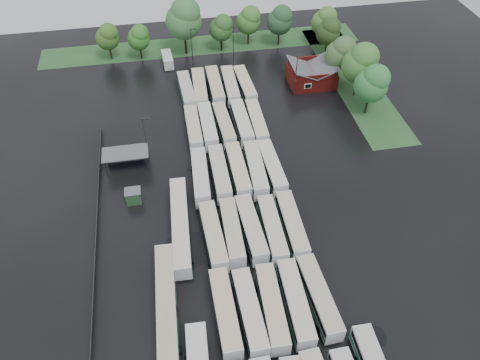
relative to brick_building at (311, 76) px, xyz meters
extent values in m
plane|color=black|center=(-24.00, -42.77, -1.87)|extent=(160.00, 160.00, 0.00)
cube|color=maroon|center=(0.00, 0.03, -0.17)|extent=(10.00, 8.00, 3.40)
cube|color=#4C4F51|center=(-2.50, 0.03, 2.43)|extent=(5.07, 8.60, 2.19)
cube|color=#4C4F51|center=(2.50, 0.03, 2.43)|extent=(5.07, 8.60, 2.19)
cube|color=maroon|center=(0.00, -3.97, 2.03)|extent=(9.00, 0.20, 1.20)
cube|color=silver|center=(-2.00, -4.02, 0.13)|extent=(1.60, 0.12, 1.20)
cylinder|color=#2D2D30|center=(-44.80, -22.77, -0.17)|extent=(0.16, 0.16, 3.40)
cylinder|color=#2D2D30|center=(-37.60, -22.77, -0.17)|extent=(0.16, 0.16, 3.40)
cylinder|color=#2D2D30|center=(-44.80, -19.57, -0.17)|extent=(0.16, 0.16, 3.40)
cylinder|color=#2D2D30|center=(-37.60, -19.57, -0.17)|extent=(0.16, 0.16, 3.40)
cube|color=#4C4F51|center=(-41.20, -21.17, 1.63)|extent=(8.20, 4.20, 0.15)
cube|color=navy|center=(-41.20, -19.27, -0.27)|extent=(7.60, 0.08, 2.60)
cube|color=#224323|center=(-40.20, -30.17, -0.62)|extent=(2.50, 2.00, 2.50)
cube|color=#4C4F51|center=(-40.20, -30.17, 0.69)|extent=(2.70, 2.20, 0.12)
cube|color=#254E23|center=(-22.00, 22.03, -1.86)|extent=(80.00, 10.00, 0.01)
cube|color=#254E23|center=(10.00, 0.03, -1.86)|extent=(10.00, 50.00, 0.01)
cube|color=#2D2D30|center=(-46.20, -34.77, -1.27)|extent=(0.10, 50.00, 1.20)
cube|color=silver|center=(-28.46, -54.90, 0.04)|extent=(2.75, 12.58, 2.88)
cube|color=black|center=(-28.46, -54.90, 0.62)|extent=(2.81, 12.08, 0.92)
cube|color=#397352|center=(-28.46, -54.90, -0.59)|extent=(2.80, 12.33, 0.63)
cube|color=tan|center=(-28.46, -54.90, 1.53)|extent=(2.64, 12.20, 0.13)
cylinder|color=black|center=(-28.46, -58.92, -1.40)|extent=(2.67, 1.00, 1.00)
cylinder|color=black|center=(-28.46, -50.88, -1.40)|extent=(2.67, 1.00, 1.00)
cube|color=silver|center=(-25.21, -55.39, 0.01)|extent=(2.91, 12.40, 2.83)
cube|color=black|center=(-25.21, -55.39, 0.57)|extent=(2.96, 11.91, 0.90)
cube|color=#386F50|center=(-25.21, -55.39, -0.61)|extent=(2.95, 12.15, 0.62)
cube|color=beige|center=(-25.21, -55.39, 1.47)|extent=(2.80, 12.03, 0.12)
cylinder|color=black|center=(-25.21, -59.34, -1.40)|extent=(2.62, 0.99, 0.99)
cylinder|color=black|center=(-25.21, -51.45, -1.40)|extent=(2.62, 0.99, 0.99)
cube|color=silver|center=(-22.13, -55.29, 0.04)|extent=(3.12, 12.60, 2.87)
cube|color=black|center=(-22.13, -55.29, 0.61)|extent=(3.16, 12.10, 0.92)
cube|color=#377250|center=(-22.13, -55.29, -0.59)|extent=(3.16, 12.35, 0.63)
cube|color=#BFAB8A|center=(-22.13, -55.29, 1.52)|extent=(3.00, 12.22, 0.13)
cylinder|color=black|center=(-22.13, -59.29, -1.40)|extent=(2.66, 1.00, 1.00)
cylinder|color=black|center=(-22.13, -51.29, -1.40)|extent=(2.66, 1.00, 1.00)
cube|color=silver|center=(-18.80, -55.15, 0.05)|extent=(2.97, 12.69, 2.89)
cube|color=black|center=(-18.80, -55.15, 0.63)|extent=(3.02, 12.19, 0.93)
cube|color=#2B7952|center=(-18.80, -55.15, -0.58)|extent=(3.01, 12.44, 0.64)
cube|color=#C0B39E|center=(-18.80, -55.15, 1.55)|extent=(2.85, 12.31, 0.13)
cylinder|color=black|center=(-18.80, -59.19, -1.39)|extent=(2.68, 1.01, 1.01)
cylinder|color=black|center=(-18.80, -51.11, -1.39)|extent=(2.68, 1.01, 1.01)
cube|color=silver|center=(-15.42, -54.85, 0.04)|extent=(3.25, 12.64, 2.87)
cube|color=black|center=(-15.42, -54.85, 0.61)|extent=(3.28, 12.14, 0.92)
cube|color=#346C4C|center=(-15.42, -54.85, -0.59)|extent=(3.28, 12.39, 0.63)
cube|color=#AFA38C|center=(-15.42, -54.85, 1.52)|extent=(3.12, 12.25, 0.13)
cylinder|color=black|center=(-15.42, -58.86, -1.40)|extent=(2.66, 1.00, 1.00)
cylinder|color=black|center=(-15.42, -50.85, -1.40)|extent=(2.66, 1.00, 1.00)
cube|color=silver|center=(-28.20, -41.59, 0.02)|extent=(3.05, 12.50, 2.84)
cube|color=black|center=(-28.20, -41.59, 0.59)|extent=(3.10, 12.00, 0.91)
cube|color=#2E6C47|center=(-28.20, -41.59, -0.60)|extent=(3.10, 12.25, 0.63)
cube|color=tan|center=(-28.20, -41.59, 1.49)|extent=(2.94, 12.12, 0.12)
cylinder|color=black|center=(-28.20, -45.56, -1.40)|extent=(2.64, 0.99, 0.99)
cylinder|color=black|center=(-28.20, -37.62, -1.40)|extent=(2.64, 0.99, 0.99)
cube|color=silver|center=(-25.19, -41.27, -0.02)|extent=(2.80, 12.17, 2.78)
cube|color=black|center=(-25.19, -41.27, 0.53)|extent=(2.85, 11.68, 0.89)
cube|color=#29744E|center=(-25.19, -41.27, -0.63)|extent=(2.84, 11.93, 0.61)
cube|color=tan|center=(-25.19, -41.27, 1.41)|extent=(2.69, 11.80, 0.12)
cylinder|color=black|center=(-25.19, -45.14, -1.41)|extent=(2.57, 0.97, 0.97)
cylinder|color=black|center=(-25.19, -37.39, -1.41)|extent=(2.57, 0.97, 0.97)
cube|color=silver|center=(-22.16, -41.24, 0.03)|extent=(3.14, 12.56, 2.86)
cube|color=black|center=(-22.16, -41.24, 0.60)|extent=(3.18, 12.07, 0.91)
cube|color=#256A41|center=(-22.16, -41.24, -0.60)|extent=(3.18, 12.32, 0.63)
cube|color=#BBAD98|center=(-22.16, -41.24, 1.51)|extent=(3.02, 12.18, 0.12)
cylinder|color=black|center=(-22.16, -45.23, -1.40)|extent=(2.65, 1.00, 1.00)
cylinder|color=black|center=(-22.16, -37.25, -1.40)|extent=(2.65, 1.00, 1.00)
cube|color=silver|center=(-18.95, -41.91, 0.01)|extent=(2.83, 12.40, 2.83)
cube|color=black|center=(-18.95, -41.91, 0.58)|extent=(2.88, 11.91, 0.91)
cube|color=#29794F|center=(-18.95, -41.91, -0.61)|extent=(2.88, 12.16, 0.62)
cube|color=#B9B09D|center=(-18.95, -41.91, 1.48)|extent=(2.72, 12.03, 0.12)
cylinder|color=black|center=(-18.95, -45.86, -1.40)|extent=(2.62, 0.99, 0.99)
cylinder|color=black|center=(-18.95, -37.95, -1.40)|extent=(2.62, 0.99, 0.99)
cube|color=silver|center=(-15.70, -41.68, 0.04)|extent=(2.84, 12.57, 2.87)
cube|color=black|center=(-15.70, -41.68, 0.61)|extent=(2.89, 12.07, 0.92)
cube|color=#2B764D|center=(-15.70, -41.68, -0.59)|extent=(2.89, 12.32, 0.63)
cube|color=#B4AA92|center=(-15.70, -41.68, 1.53)|extent=(2.73, 12.20, 0.13)
cylinder|color=black|center=(-15.70, -45.69, -1.40)|extent=(2.66, 1.00, 1.00)
cylinder|color=black|center=(-15.70, -37.67, -1.40)|extent=(2.66, 1.00, 1.00)
cube|color=silver|center=(-28.52, -28.14, 0.05)|extent=(3.22, 12.70, 2.88)
cube|color=black|center=(-28.52, -28.14, 0.62)|extent=(3.26, 12.20, 0.92)
cube|color=#22714B|center=(-28.52, -28.14, -0.59)|extent=(3.26, 12.45, 0.63)
cube|color=#BAB5AD|center=(-28.52, -28.14, 1.54)|extent=(3.10, 12.31, 0.13)
cylinder|color=black|center=(-28.52, -32.17, -1.39)|extent=(2.67, 1.01, 1.01)
cylinder|color=black|center=(-28.52, -24.11, -1.39)|extent=(2.67, 1.01, 1.01)
cube|color=silver|center=(-25.11, -27.90, 0.05)|extent=(2.70, 12.59, 2.88)
cube|color=black|center=(-25.11, -27.90, 0.62)|extent=(2.76, 12.08, 0.92)
cube|color=#276841|center=(-25.11, -27.90, -0.59)|extent=(2.75, 12.33, 0.63)
cube|color=#B1AA9D|center=(-25.11, -27.90, 1.54)|extent=(2.59, 12.21, 0.13)
cylinder|color=black|center=(-25.11, -31.92, -1.39)|extent=(2.67, 1.01, 1.01)
cylinder|color=black|center=(-25.11, -23.88, -1.39)|extent=(2.67, 1.01, 1.01)
cube|color=silver|center=(-21.82, -27.74, 0.04)|extent=(2.68, 12.55, 2.87)
cube|color=black|center=(-21.82, -27.74, 0.62)|extent=(2.74, 12.05, 0.92)
cube|color=#3E7A5B|center=(-21.82, -27.74, -0.59)|extent=(2.73, 12.30, 0.63)
cube|color=#C6B696|center=(-21.82, -27.74, 1.53)|extent=(2.58, 12.17, 0.13)
cylinder|color=black|center=(-21.82, -31.75, -1.40)|extent=(2.66, 1.00, 1.00)
cylinder|color=black|center=(-21.82, -23.73, -1.40)|extent=(2.66, 1.00, 1.00)
cube|color=silver|center=(-18.70, -28.11, 0.07)|extent=(3.22, 12.86, 2.92)
cube|color=black|center=(-18.70, -28.11, 0.66)|extent=(3.26, 12.35, 0.94)
cube|color=#317251|center=(-18.70, -28.11, -0.57)|extent=(3.26, 12.61, 0.64)
cube|color=beige|center=(-18.70, -28.11, 1.59)|extent=(3.09, 12.47, 0.13)
cylinder|color=black|center=(-18.70, -32.19, -1.39)|extent=(2.71, 1.02, 1.02)
cylinder|color=black|center=(-18.70, -24.03, -1.39)|extent=(2.71, 1.02, 1.02)
cube|color=silver|center=(-15.76, -28.04, 0.03)|extent=(2.92, 12.51, 2.85)
cube|color=black|center=(-15.76, -28.04, 0.60)|extent=(2.97, 12.01, 0.91)
cube|color=#316949|center=(-15.76, -28.04, -0.60)|extent=(2.96, 12.26, 0.63)
cube|color=beige|center=(-15.76, -28.04, 1.51)|extent=(2.80, 12.13, 0.12)
cylinder|color=black|center=(-15.76, -32.02, -1.40)|extent=(2.65, 1.00, 1.00)
cylinder|color=black|center=(-15.76, -24.05, -1.40)|extent=(2.65, 1.00, 1.00)
cube|color=silver|center=(-28.22, -14.29, -0.01)|extent=(2.59, 12.21, 2.80)
cube|color=black|center=(-28.22, -14.29, 0.55)|extent=(2.64, 11.73, 0.90)
cube|color=#27764B|center=(-28.22, -14.29, -0.63)|extent=(2.64, 11.97, 0.62)
cube|color=#B9AF95|center=(-28.22, -14.29, 1.44)|extent=(2.48, 11.85, 0.12)
cylinder|color=black|center=(-28.22, -18.20, -1.41)|extent=(2.59, 0.98, 0.98)
cylinder|color=black|center=(-28.22, -10.39, -1.41)|extent=(2.59, 0.98, 0.98)
cube|color=silver|center=(-25.37, -14.08, 0.04)|extent=(2.63, 12.53, 2.87)
cube|color=black|center=(-25.37, -14.08, 0.61)|extent=(2.69, 12.03, 0.92)
cube|color=#316D4E|center=(-25.37, -14.08, -0.59)|extent=(2.68, 12.28, 0.63)
cube|color=beige|center=(-25.37, -14.08, 1.53)|extent=(2.52, 12.16, 0.13)
cylinder|color=black|center=(-25.37, -18.09, -1.40)|extent=(2.66, 1.00, 1.00)
cylinder|color=black|center=(-25.37, -10.07, -1.40)|extent=(2.66, 1.00, 1.00)
cube|color=silver|center=(-22.17, -14.21, -0.03)|extent=(3.05, 12.18, 2.77)
cube|color=black|center=(-22.17, -14.21, 0.53)|extent=(3.09, 11.70, 0.89)
cube|color=#347C58|center=(-22.17, -14.21, -0.64)|extent=(3.09, 11.94, 0.61)
cube|color=#B1A58D|center=(-22.17, -14.21, 1.41)|extent=(2.94, 11.82, 0.12)
cylinder|color=black|center=(-22.17, -18.07, -1.41)|extent=(2.57, 0.97, 0.97)
cylinder|color=black|center=(-22.17, -10.34, -1.41)|extent=(2.57, 0.97, 0.97)
cube|color=silver|center=(-18.62, -14.27, 0.04)|extent=(2.71, 12.53, 2.87)
cube|color=black|center=(-18.62, -14.27, 0.61)|extent=(2.76, 12.03, 0.92)
cube|color=#396F51|center=(-18.62, -14.27, -0.59)|extent=(2.76, 12.28, 0.63)
cube|color=beige|center=(-18.62, -14.27, 1.52)|extent=(2.60, 12.15, 0.13)
cylinder|color=black|center=(-18.62, -18.27, -1.40)|extent=(2.66, 1.00, 1.00)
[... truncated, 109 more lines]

